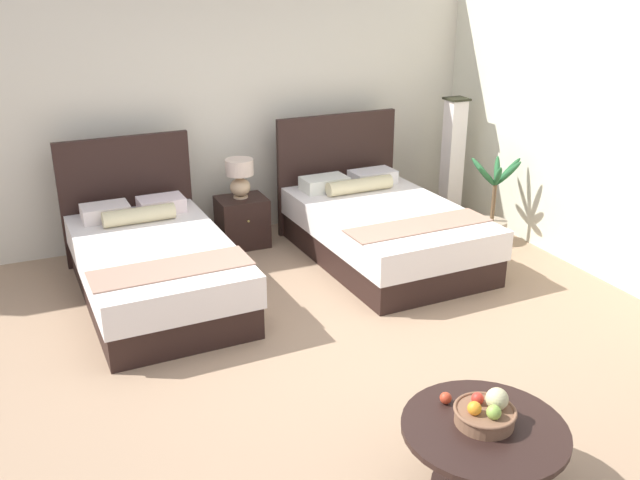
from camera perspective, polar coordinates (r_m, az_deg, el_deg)
name	(u,v)px	position (r m, az deg, el deg)	size (l,w,h in m)	color
ground_plane	(340,345)	(5.50, 1.64, -8.70)	(9.31, 9.27, 0.02)	#9C7D61
wall_back	(227,108)	(7.53, -7.67, 10.77)	(9.31, 0.12, 2.75)	beige
wall_side_right	(603,130)	(6.93, 22.37, 8.41)	(0.12, 4.87, 2.75)	beige
bed_near_window	(154,264)	(6.29, -13.59, -1.98)	(1.33, 2.23, 1.26)	black
bed_near_corner	(381,228)	(6.99, 5.08, 1.04)	(1.47, 2.23, 1.29)	black
nightstand	(242,222)	(7.33, -6.44, 1.51)	(0.50, 0.44, 0.52)	black
table_lamp	(240,175)	(7.19, -6.66, 5.34)	(0.29, 0.29, 0.41)	#CFAD84
coffee_table	(483,444)	(4.07, 13.33, -16.08)	(0.92, 0.92, 0.43)	black
fruit_bowl	(486,412)	(3.99, 13.57, -13.68)	(0.34, 0.34, 0.20)	brown
loose_apple	(446,398)	(4.12, 10.35, -12.73)	(0.07, 0.07, 0.07)	#B73A21
floor_lamp_corner	(452,160)	(8.09, 10.89, 6.50)	(0.24, 0.24, 1.42)	black
potted_palm	(492,217)	(7.62, 14.04, 1.83)	(0.60, 0.55, 0.95)	gray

